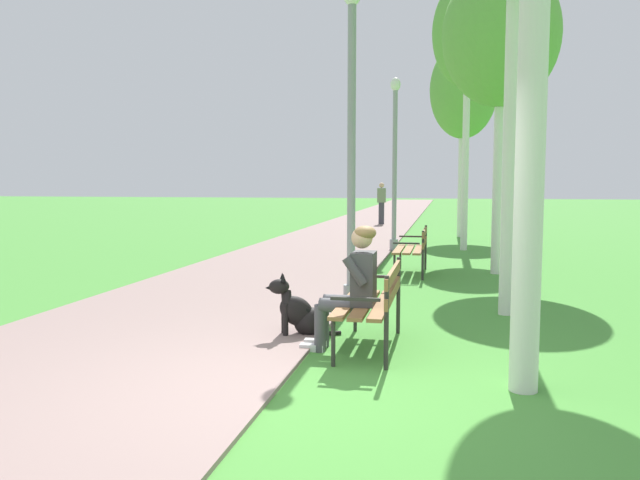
{
  "coord_description": "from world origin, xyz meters",
  "views": [
    {
      "loc": [
        1.14,
        -4.65,
        1.67
      ],
      "look_at": [
        -0.53,
        3.52,
        0.9
      ],
      "focal_mm": 35.13,
      "sensor_mm": 36.0,
      "label": 1
    }
  ],
  "objects": [
    {
      "name": "ground_plane",
      "position": [
        0.0,
        0.0,
        0.0
      ],
      "size": [
        120.0,
        120.0,
        0.0
      ],
      "primitive_type": "plane",
      "color": "#478E38"
    },
    {
      "name": "paved_path",
      "position": [
        -2.0,
        24.0,
        0.02
      ],
      "size": [
        3.66,
        60.0,
        0.04
      ],
      "primitive_type": "cube",
      "color": "gray",
      "rests_on": "ground"
    },
    {
      "name": "park_bench_near",
      "position": [
        0.44,
        1.52,
        0.51
      ],
      "size": [
        0.55,
        1.5,
        0.85
      ],
      "color": "olive",
      "rests_on": "ground"
    },
    {
      "name": "park_bench_mid",
      "position": [
        0.56,
        6.75,
        0.51
      ],
      "size": [
        0.55,
        1.5,
        0.85
      ],
      "color": "olive",
      "rests_on": "ground"
    },
    {
      "name": "person_seated_on_near_bench",
      "position": [
        0.24,
        1.4,
        0.68
      ],
      "size": [
        0.74,
        0.49,
        1.25
      ],
      "color": "#4C4C51",
      "rests_on": "ground"
    },
    {
      "name": "dog_black",
      "position": [
        -0.39,
        1.83,
        0.26
      ],
      "size": [
        0.79,
        0.45,
        0.71
      ],
      "color": "black",
      "rests_on": "ground"
    },
    {
      "name": "lamp_post_near",
      "position": [
        -0.11,
        3.56,
        2.2
      ],
      "size": [
        0.24,
        0.24,
        4.25
      ],
      "color": "gray",
      "rests_on": "ground"
    },
    {
      "name": "lamp_post_mid",
      "position": [
        -0.12,
        10.44,
        2.14
      ],
      "size": [
        0.24,
        0.24,
        4.13
      ],
      "color": "gray",
      "rests_on": "ground"
    },
    {
      "name": "birch_tree_third",
      "position": [
        2.01,
        7.11,
        4.24
      ],
      "size": [
        2.06,
        2.02,
        5.52
      ],
      "color": "silver",
      "rests_on": "ground"
    },
    {
      "name": "birch_tree_fourth",
      "position": [
        1.55,
        11.1,
        5.2
      ],
      "size": [
        1.7,
        1.59,
        6.56
      ],
      "color": "silver",
      "rests_on": "ground"
    },
    {
      "name": "birch_tree_fifth",
      "position": [
        1.55,
        14.87,
        4.39
      ],
      "size": [
        2.0,
        1.73,
        5.89
      ],
      "color": "silver",
      "rests_on": "ground"
    },
    {
      "name": "pedestrian_distant",
      "position": [
        -1.38,
        19.62,
        0.84
      ],
      "size": [
        0.32,
        0.22,
        1.65
      ],
      "color": "#383842",
      "rests_on": "ground"
    }
  ]
}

